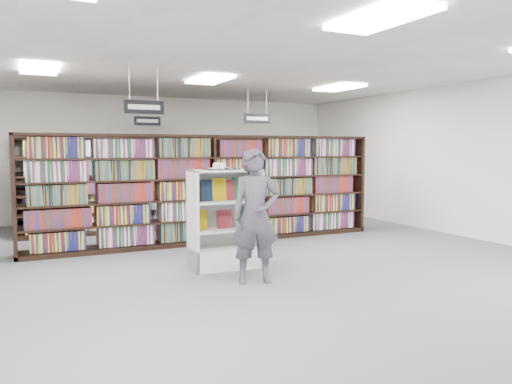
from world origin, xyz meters
name	(u,v)px	position (x,y,z in m)	size (l,w,h in m)	color
floor	(254,263)	(0.00, 0.00, 0.00)	(12.00, 12.00, 0.00)	#4C4C51
ceiling	(254,61)	(0.00, 0.00, 3.20)	(10.00, 12.00, 0.10)	silver
wall_back	(158,158)	(0.00, 6.00, 1.60)	(10.00, 0.10, 3.20)	white
wall_right	(478,160)	(5.00, 0.00, 1.60)	(0.10, 12.00, 3.20)	white
bookshelf_row_near	(210,189)	(0.00, 2.00, 1.05)	(7.00, 0.60, 2.10)	black
bookshelf_row_mid	(180,183)	(0.00, 4.00, 1.05)	(7.00, 0.60, 2.10)	black
bookshelf_row_far	(161,179)	(0.00, 5.70, 1.05)	(7.00, 0.60, 2.10)	black
aisle_sign_left	(144,106)	(-1.50, 1.00, 2.53)	(0.65, 0.02, 0.80)	#B2B2B7
aisle_sign_right	(257,118)	(1.50, 3.00, 2.53)	(0.65, 0.02, 0.80)	#B2B2B7
aisle_sign_center	(147,120)	(-0.50, 5.00, 2.53)	(0.65, 0.02, 0.80)	#B2B2B7
troffer_front_center	(380,19)	(0.00, -3.00, 3.16)	(0.60, 1.20, 0.04)	white
troffer_back_left	(39,69)	(-3.00, 2.00, 3.16)	(0.60, 1.20, 0.04)	white
troffer_back_center	(209,80)	(0.00, 2.00, 3.16)	(0.60, 1.20, 0.04)	white
troffer_back_right	(339,88)	(3.00, 2.00, 3.16)	(0.60, 1.20, 0.04)	white
endcap_display	(225,235)	(-0.53, -0.06, 0.50)	(1.10, 0.57, 1.52)	silver
open_book	(220,167)	(-0.60, -0.05, 1.55)	(0.54, 0.33, 0.12)	black
shopper	(256,216)	(-0.47, -1.05, 0.92)	(0.67, 0.44, 1.84)	#47434C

